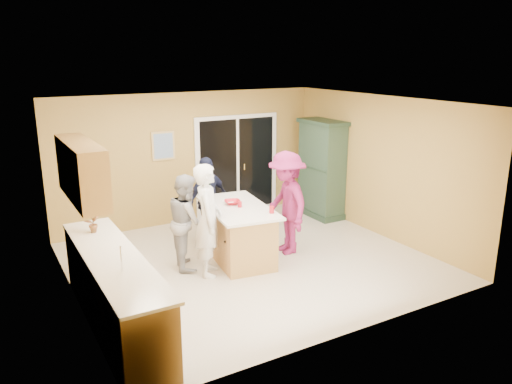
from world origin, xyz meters
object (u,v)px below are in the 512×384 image
kitchen_island (238,234)px  woman_navy (208,199)px  woman_grey (187,221)px  woman_magenta (287,203)px  woman_white (208,220)px  green_hutch (322,170)px

kitchen_island → woman_navy: (-0.05, 1.05, 0.35)m
woman_grey → woman_magenta: size_ratio=0.86×
kitchen_island → woman_white: bearing=-147.0°
kitchen_island → woman_white: 0.86m
woman_grey → woman_navy: woman_navy is taller
woman_white → kitchen_island: bearing=-38.7°
woman_white → woman_grey: bearing=46.8°
woman_white → woman_magenta: 1.53m
green_hutch → kitchen_island: bearing=-155.5°
green_hutch → woman_magenta: green_hutch is taller
woman_white → woman_navy: bearing=1.7°
woman_white → green_hutch: bearing=-39.4°
woman_navy → kitchen_island: bearing=71.6°
green_hutch → woman_grey: green_hutch is taller
kitchen_island → woman_white: woman_white is taller
woman_grey → woman_magenta: (1.69, -0.28, 0.12)m
green_hutch → woman_magenta: (-1.75, -1.35, -0.10)m
woman_magenta → green_hutch: bearing=135.4°
kitchen_island → woman_grey: 0.91m
woman_white → woman_grey: 0.48m
woman_grey → woman_magenta: woman_magenta is taller
green_hutch → woman_grey: bearing=-162.8°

